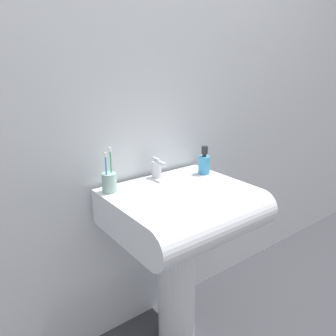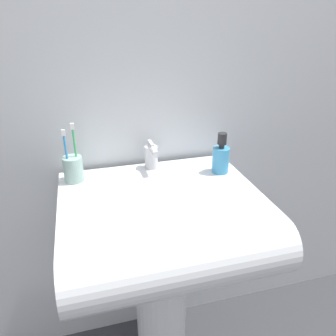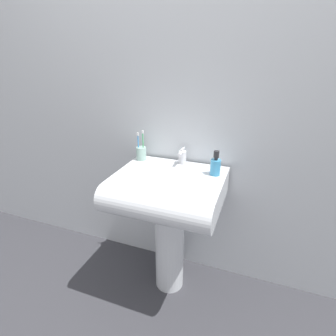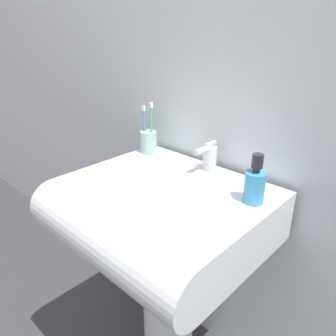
% 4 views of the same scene
% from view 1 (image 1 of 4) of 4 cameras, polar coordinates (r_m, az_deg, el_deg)
% --- Properties ---
extents(wall_back, '(5.00, 0.05, 2.40)m').
position_cam_1_polar(wall_back, '(1.64, -4.45, 10.59)').
color(wall_back, silver).
rests_on(wall_back, ground).
extents(sink_pedestal, '(0.19, 0.19, 0.69)m').
position_cam_1_polar(sink_pedestal, '(1.76, 1.56, -19.41)').
color(sink_pedestal, white).
rests_on(sink_pedestal, ground).
extents(sink_basin, '(0.63, 0.56, 0.17)m').
position_cam_1_polar(sink_basin, '(1.49, 3.19, -7.44)').
color(sink_basin, white).
rests_on(sink_basin, sink_pedestal).
extents(faucet, '(0.05, 0.11, 0.10)m').
position_cam_1_polar(faucet, '(1.63, -1.90, -0.02)').
color(faucet, silver).
rests_on(faucet, sink_basin).
extents(toothbrush_cup, '(0.07, 0.07, 0.20)m').
position_cam_1_polar(toothbrush_cup, '(1.48, -10.19, -2.39)').
color(toothbrush_cup, '#99BFB2').
rests_on(toothbrush_cup, sink_basin).
extents(soap_bottle, '(0.06, 0.06, 0.15)m').
position_cam_1_polar(soap_bottle, '(1.70, 6.32, 0.84)').
color(soap_bottle, '#3F99CC').
rests_on(soap_bottle, sink_basin).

